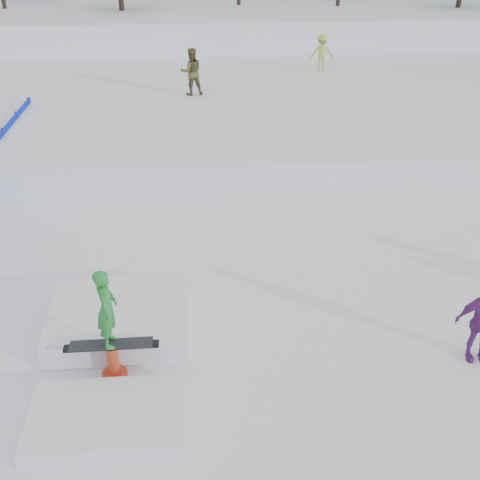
{
  "coord_description": "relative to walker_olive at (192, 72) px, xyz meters",
  "views": [
    {
      "loc": [
        -0.5,
        -9.05,
        7.0
      ],
      "look_at": [
        0.5,
        2.0,
        1.1
      ],
      "focal_mm": 45.0,
      "sensor_mm": 36.0,
      "label": 1
    }
  ],
  "objects": [
    {
      "name": "walker_olive",
      "position": [
        0.0,
        0.0,
        0.0
      ],
      "size": [
        0.98,
        0.82,
        1.82
      ],
      "primitive_type": "imported",
      "rotation": [
        0.0,
        0.0,
        3.3
      ],
      "color": "brown",
      "rests_on": "snow_midrise"
    },
    {
      "name": "ground",
      "position": [
        0.24,
        -15.21,
        -1.71
      ],
      "size": [
        120.0,
        120.0,
        0.0
      ],
      "primitive_type": "plane",
      "color": "white"
    },
    {
      "name": "jib_rail_feature",
      "position": [
        -1.7,
        -15.38,
        -1.41
      ],
      "size": [
        2.6,
        4.4,
        2.11
      ],
      "color": "white",
      "rests_on": "ground"
    },
    {
      "name": "snow_berm",
      "position": [
        0.24,
        14.79,
        -0.51
      ],
      "size": [
        60.0,
        14.0,
        2.4
      ],
      "primitive_type": "cube",
      "color": "white",
      "rests_on": "ground"
    },
    {
      "name": "walker_ygreen",
      "position": [
        6.11,
        3.92,
        -0.1
      ],
      "size": [
        1.16,
        0.84,
        1.63
      ],
      "primitive_type": "imported",
      "rotation": [
        0.0,
        0.0,
        2.9
      ],
      "color": "#B2C049",
      "rests_on": "snow_midrise"
    },
    {
      "name": "snow_midrise",
      "position": [
        0.24,
        0.79,
        -1.31
      ],
      "size": [
        50.0,
        18.0,
        0.8
      ],
      "primitive_type": "cube",
      "color": "white",
      "rests_on": "ground"
    }
  ]
}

